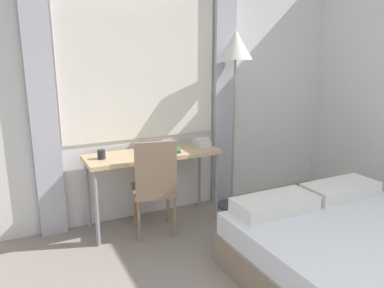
# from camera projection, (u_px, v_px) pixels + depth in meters

# --- Properties ---
(wall_back_with_window) EXTENTS (5.10, 0.13, 2.70)m
(wall_back_with_window) POSITION_uv_depth(u_px,v_px,m) (166.00, 88.00, 3.91)
(wall_back_with_window) COLOR silver
(wall_back_with_window) RESTS_ON ground_plane
(desk) EXTENTS (1.31, 0.46, 0.76)m
(desk) POSITION_uv_depth(u_px,v_px,m) (153.00, 159.00, 3.69)
(desk) COLOR tan
(desk) RESTS_ON ground_plane
(desk_chair) EXTENTS (0.47, 0.47, 0.95)m
(desk_chair) POSITION_uv_depth(u_px,v_px,m) (155.00, 184.00, 3.51)
(desk_chair) COLOR #8C7259
(desk_chair) RESTS_ON ground_plane
(bed) EXTENTS (1.66, 1.93, 0.57)m
(bed) POSITION_uv_depth(u_px,v_px,m) (381.00, 268.00, 2.65)
(bed) COLOR gray
(bed) RESTS_ON ground_plane
(standing_lamp) EXTENTS (0.35, 0.35, 1.93)m
(standing_lamp) POSITION_uv_depth(u_px,v_px,m) (235.00, 60.00, 3.89)
(standing_lamp) COLOR #4C4C51
(standing_lamp) RESTS_ON ground_plane
(telephone) EXTENTS (0.15, 0.18, 0.09)m
(telephone) POSITION_uv_depth(u_px,v_px,m) (202.00, 143.00, 3.90)
(telephone) COLOR silver
(telephone) RESTS_ON desk
(book) EXTENTS (0.34, 0.30, 0.02)m
(book) POSITION_uv_depth(u_px,v_px,m) (165.00, 150.00, 3.71)
(book) COLOR #33664C
(book) RESTS_ON desk
(mug) EXTENTS (0.07, 0.07, 0.08)m
(mug) POSITION_uv_depth(u_px,v_px,m) (101.00, 154.00, 3.44)
(mug) COLOR #262628
(mug) RESTS_ON desk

